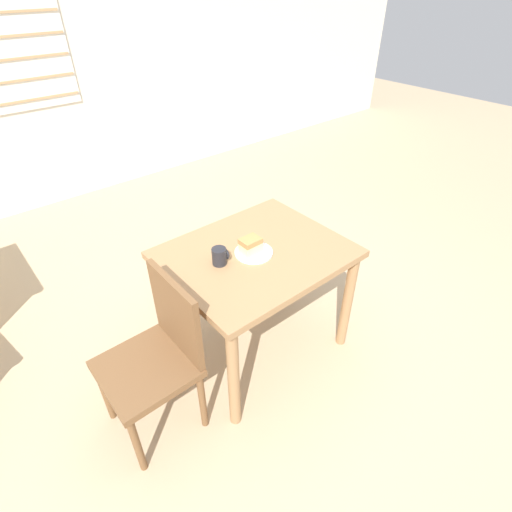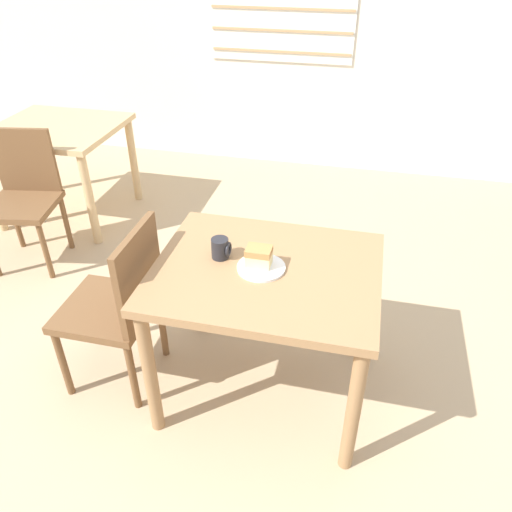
# 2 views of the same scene
# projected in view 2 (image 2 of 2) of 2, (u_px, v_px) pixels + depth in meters

# --- Properties ---
(ground_plane) EXTENTS (14.00, 14.00, 0.00)m
(ground_plane) POSITION_uv_depth(u_px,v_px,m) (240.00, 414.00, 2.39)
(ground_plane) COLOR tan
(wall_back) EXTENTS (10.00, 0.09, 2.80)m
(wall_back) POSITION_uv_depth(u_px,v_px,m) (331.00, 2.00, 4.04)
(wall_back) COLOR silver
(wall_back) RESTS_ON ground_plane
(dining_table_near) EXTENTS (0.96, 0.79, 0.73)m
(dining_table_near) POSITION_uv_depth(u_px,v_px,m) (266.00, 289.00, 2.18)
(dining_table_near) COLOR #9E754C
(dining_table_near) RESTS_ON ground_plane
(dining_table_far) EXTENTS (0.89, 0.81, 0.72)m
(dining_table_far) POSITION_uv_depth(u_px,v_px,m) (59.00, 140.00, 3.68)
(dining_table_far) COLOR tan
(dining_table_far) RESTS_ON ground_plane
(chair_near_window) EXTENTS (0.42, 0.42, 0.88)m
(chair_near_window) POSITION_uv_depth(u_px,v_px,m) (119.00, 303.00, 2.33)
(chair_near_window) COLOR brown
(chair_near_window) RESTS_ON ground_plane
(chair_far_corner) EXTENTS (0.49, 0.49, 0.88)m
(chair_far_corner) POSITION_uv_depth(u_px,v_px,m) (24.00, 194.00, 3.25)
(chair_far_corner) COLOR brown
(chair_far_corner) RESTS_ON ground_plane
(plate) EXTENTS (0.21, 0.21, 0.01)m
(plate) POSITION_uv_depth(u_px,v_px,m) (261.00, 267.00, 2.11)
(plate) COLOR white
(plate) RESTS_ON dining_table_near
(cake_slice) EXTENTS (0.11, 0.08, 0.08)m
(cake_slice) POSITION_uv_depth(u_px,v_px,m) (259.00, 256.00, 2.10)
(cake_slice) COLOR beige
(cake_slice) RESTS_ON plate
(coffee_mug) EXTENTS (0.08, 0.08, 0.09)m
(coffee_mug) POSITION_uv_depth(u_px,v_px,m) (221.00, 248.00, 2.16)
(coffee_mug) COLOR #232328
(coffee_mug) RESTS_ON dining_table_near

